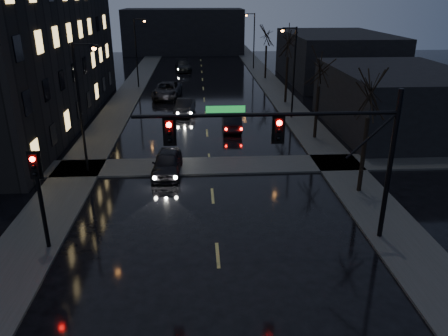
{
  "coord_description": "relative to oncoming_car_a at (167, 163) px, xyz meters",
  "views": [
    {
      "loc": [
        -0.73,
        -8.22,
        10.6
      ],
      "look_at": [
        0.41,
        10.22,
        3.2
      ],
      "focal_mm": 35.0,
      "sensor_mm": 36.0,
      "label": 1
    }
  ],
  "objects": [
    {
      "name": "sidewalk_left",
      "position": [
        -5.79,
        17.54,
        -0.67
      ],
      "size": [
        3.0,
        140.0,
        0.12
      ],
      "primitive_type": "cube",
      "color": "#2D2D2B",
      "rests_on": "ground"
    },
    {
      "name": "sidewalk_right",
      "position": [
        11.21,
        17.54,
        -0.67
      ],
      "size": [
        3.0,
        140.0,
        0.12
      ],
      "primitive_type": "cube",
      "color": "#2D2D2B",
      "rests_on": "ground"
    },
    {
      "name": "sidewalk_cross",
      "position": [
        2.71,
        1.04,
        -0.67
      ],
      "size": [
        40.0,
        3.0,
        0.12
      ],
      "primitive_type": "cube",
      "color": "#2D2D2B",
      "rests_on": "ground"
    },
    {
      "name": "apartment_block",
      "position": [
        -13.79,
        12.54,
        5.27
      ],
      "size": [
        12.0,
        30.0,
        12.0
      ],
      "primitive_type": "cube",
      "color": "black",
      "rests_on": "ground"
    },
    {
      "name": "commercial_right_near",
      "position": [
        18.21,
        8.54,
        1.77
      ],
      "size": [
        10.0,
        14.0,
        5.0
      ],
      "primitive_type": "cube",
      "color": "black",
      "rests_on": "ground"
    },
    {
      "name": "commercial_right_far",
      "position": [
        19.71,
        30.54,
        2.27
      ],
      "size": [
        12.0,
        18.0,
        6.0
      ],
      "primitive_type": "cube",
      "color": "black",
      "rests_on": "ground"
    },
    {
      "name": "far_block",
      "position": [
        -0.29,
        60.54,
        3.27
      ],
      "size": [
        22.0,
        10.0,
        8.0
      ],
      "primitive_type": "cube",
      "color": "black",
      "rests_on": "ground"
    },
    {
      "name": "signal_mast",
      "position": [
        6.56,
        -8.47,
        4.14
      ],
      "size": [
        11.11,
        0.41,
        7.0
      ],
      "color": "black",
      "rests_on": "ground"
    },
    {
      "name": "signal_pole_left",
      "position": [
        -4.79,
        -8.47,
        2.28
      ],
      "size": [
        0.35,
        0.41,
        4.53
      ],
      "color": "black",
      "rests_on": "ground"
    },
    {
      "name": "tree_near",
      "position": [
        11.11,
        -3.46,
        5.48
      ],
      "size": [
        3.52,
        3.52,
        8.08
      ],
      "color": "black",
      "rests_on": "ground"
    },
    {
      "name": "tree_mid_a",
      "position": [
        11.11,
        6.54,
        5.09
      ],
      "size": [
        3.3,
        3.3,
        7.58
      ],
      "color": "black",
      "rests_on": "ground"
    },
    {
      "name": "tree_mid_b",
      "position": [
        11.11,
        18.54,
        5.88
      ],
      "size": [
        3.74,
        3.74,
        8.59
      ],
      "color": "black",
      "rests_on": "ground"
    },
    {
      "name": "tree_far",
      "position": [
        11.11,
        32.54,
        5.33
      ],
      "size": [
        3.43,
        3.43,
        7.88
      ],
      "color": "black",
      "rests_on": "ground"
    },
    {
      "name": "streetlight_l_near",
      "position": [
        -4.87,
        0.54,
        4.04
      ],
      "size": [
        1.53,
        0.28,
        8.0
      ],
      "color": "black",
      "rests_on": "ground"
    },
    {
      "name": "streetlight_l_far",
      "position": [
        -4.87,
        27.54,
        4.04
      ],
      "size": [
        1.53,
        0.28,
        8.0
      ],
      "color": "black",
      "rests_on": "ground"
    },
    {
      "name": "streetlight_r_mid",
      "position": [
        10.29,
        12.54,
        4.04
      ],
      "size": [
        1.53,
        0.28,
        8.0
      ],
      "color": "black",
      "rests_on": "ground"
    },
    {
      "name": "streetlight_r_far",
      "position": [
        10.29,
        40.54,
        4.04
      ],
      "size": [
        1.53,
        0.28,
        8.0
      ],
      "color": "black",
      "rests_on": "ground"
    },
    {
      "name": "oncoming_car_a",
      "position": [
        0.0,
        0.0,
        0.0
      ],
      "size": [
        1.92,
        4.37,
        1.47
      ],
      "primitive_type": "imported",
      "rotation": [
        0.0,
        0.0,
        -0.04
      ],
      "color": "black",
      "rests_on": "ground"
    },
    {
      "name": "oncoming_car_b",
      "position": [
        0.77,
        14.68,
        -0.02
      ],
      "size": [
        2.07,
        4.48,
        1.42
      ],
      "primitive_type": "imported",
      "rotation": [
        0.0,
        0.0,
        -0.13
      ],
      "color": "black",
      "rests_on": "ground"
    },
    {
      "name": "oncoming_car_c",
      "position": [
        -1.28,
        21.85,
        0.09
      ],
      "size": [
        3.25,
        6.15,
        1.65
      ],
      "primitive_type": "imported",
      "rotation": [
        0.0,
        0.0,
        -0.09
      ],
      "color": "black",
      "rests_on": "ground"
    },
    {
      "name": "oncoming_car_d",
      "position": [
        0.01,
        39.49,
        0.04
      ],
      "size": [
        2.76,
        5.54,
        1.55
      ],
      "primitive_type": "imported",
      "rotation": [
        0.0,
        0.0,
        0.11
      ],
      "color": "black",
      "rests_on": "ground"
    },
    {
      "name": "lead_car",
      "position": [
        4.78,
        9.36,
        -0.02
      ],
      "size": [
        1.59,
        4.34,
        1.42
      ],
      "primitive_type": "imported",
      "rotation": [
        0.0,
        0.0,
        3.12
      ],
      "color": "black",
      "rests_on": "ground"
    }
  ]
}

